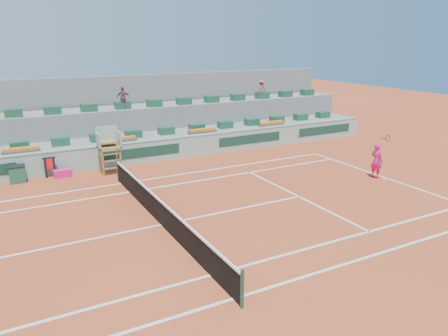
# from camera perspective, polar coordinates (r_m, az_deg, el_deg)

# --- Properties ---
(ground) EXTENTS (90.00, 90.00, 0.00)m
(ground) POSITION_cam_1_polar(r_m,az_deg,el_deg) (16.59, -8.19, -7.36)
(ground) COLOR #993A1D
(ground) RESTS_ON ground
(seating_tier_lower) EXTENTS (36.00, 4.00, 1.20)m
(seating_tier_lower) POSITION_cam_1_polar(r_m,az_deg,el_deg) (26.25, -16.39, 2.48)
(seating_tier_lower) COLOR gray
(seating_tier_lower) RESTS_ON ground
(seating_tier_upper) EXTENTS (36.00, 2.40, 2.60)m
(seating_tier_upper) POSITION_cam_1_polar(r_m,az_deg,el_deg) (27.63, -17.23, 4.59)
(seating_tier_upper) COLOR gray
(seating_tier_upper) RESTS_ON ground
(stadium_back_wall) EXTENTS (36.00, 0.40, 4.40)m
(stadium_back_wall) POSITION_cam_1_polar(r_m,az_deg,el_deg) (29.02, -18.02, 6.88)
(stadium_back_wall) COLOR gray
(stadium_back_wall) RESTS_ON ground
(player_bag) EXTENTS (0.88, 0.39, 0.39)m
(player_bag) POSITION_cam_1_polar(r_m,az_deg,el_deg) (23.29, -20.33, -0.67)
(player_bag) COLOR #DC1C71
(player_bag) RESTS_ON ground
(spectator_mid) EXTENTS (0.86, 0.59, 1.36)m
(spectator_mid) POSITION_cam_1_polar(r_m,az_deg,el_deg) (26.97, -13.01, 8.90)
(spectator_mid) COLOR #6D4853
(spectator_mid) RESTS_ON seating_tier_upper
(spectator_right) EXTENTS (0.88, 0.53, 1.34)m
(spectator_right) POSITION_cam_1_polar(r_m,az_deg,el_deg) (31.23, 4.87, 10.24)
(spectator_right) COLOR #9D4E5A
(spectator_right) RESTS_ON seating_tier_upper
(court_lines) EXTENTS (23.89, 11.09, 0.01)m
(court_lines) POSITION_cam_1_polar(r_m,az_deg,el_deg) (16.59, -8.19, -7.35)
(court_lines) COLOR silver
(court_lines) RESTS_ON ground
(tennis_net) EXTENTS (0.10, 11.97, 1.10)m
(tennis_net) POSITION_cam_1_polar(r_m,az_deg,el_deg) (16.39, -8.26, -5.68)
(tennis_net) COLOR black
(tennis_net) RESTS_ON ground
(advertising_hoarding) EXTENTS (36.00, 0.34, 1.26)m
(advertising_hoarding) POSITION_cam_1_polar(r_m,az_deg,el_deg) (24.15, -15.22, 1.47)
(advertising_hoarding) COLOR #8FB4A4
(advertising_hoarding) RESTS_ON ground
(umpire_chair) EXTENTS (1.10, 0.90, 2.40)m
(umpire_chair) POSITION_cam_1_polar(r_m,az_deg,el_deg) (22.98, -14.86, 3.09)
(umpire_chair) COLOR olive
(umpire_chair) RESTS_ON ground
(seat_row_lower) EXTENTS (32.90, 0.60, 0.44)m
(seat_row_lower) POSITION_cam_1_polar(r_m,az_deg,el_deg) (25.21, -16.10, 3.86)
(seat_row_lower) COLOR #1A5035
(seat_row_lower) RESTS_ON seating_tier_lower
(seat_row_upper) EXTENTS (32.90, 0.60, 0.44)m
(seat_row_upper) POSITION_cam_1_polar(r_m,az_deg,el_deg) (26.79, -17.24, 7.54)
(seat_row_upper) COLOR #1A5035
(seat_row_upper) RESTS_ON seating_tier_upper
(flower_planters) EXTENTS (26.80, 0.36, 0.28)m
(flower_planters) POSITION_cam_1_polar(r_m,az_deg,el_deg) (24.20, -19.13, 2.87)
(flower_planters) COLOR #515151
(flower_planters) RESTS_ON seating_tier_lower
(drink_cooler_a) EXTENTS (0.76, 0.66, 0.84)m
(drink_cooler_a) POSITION_cam_1_polar(r_m,az_deg,el_deg) (23.24, -25.40, -0.70)
(drink_cooler_a) COLOR #1B5237
(drink_cooler_a) RESTS_ON ground
(towel_rack) EXTENTS (0.61, 0.10, 1.03)m
(towel_rack) POSITION_cam_1_polar(r_m,az_deg,el_deg) (23.39, -21.81, 0.29)
(towel_rack) COLOR black
(towel_rack) RESTS_ON ground
(tennis_player) EXTENTS (0.51, 0.91, 2.28)m
(tennis_player) POSITION_cam_1_polar(r_m,az_deg,el_deg) (22.86, 19.32, 0.92)
(tennis_player) COLOR #DC1C71
(tennis_player) RESTS_ON ground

